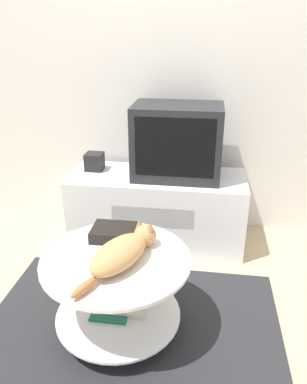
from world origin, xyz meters
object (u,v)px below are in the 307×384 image
at_px(tv, 177,142).
at_px(speaker, 94,162).
at_px(cat, 122,251).
at_px(dvd_box, 114,233).

height_order(tv, speaker, tv).
distance_m(tv, cat, 1.01).
relative_size(dvd_box, cat, 0.42).
xyz_separation_m(speaker, dvd_box, (0.33, -0.80, -0.08)).
relative_size(tv, speaker, 4.78).
distance_m(tv, dvd_box, 0.85).
bearing_deg(speaker, tv, -3.62).
bearing_deg(tv, cat, -99.24).
bearing_deg(speaker, cat, -67.28).
distance_m(dvd_box, cat, 0.23).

